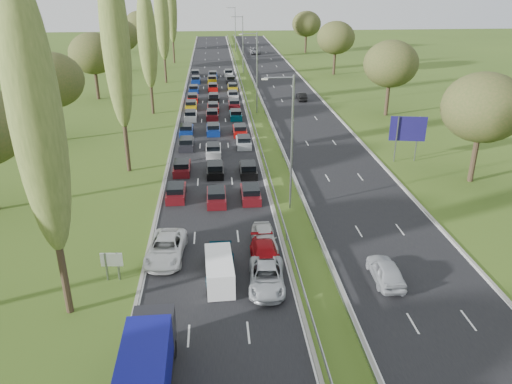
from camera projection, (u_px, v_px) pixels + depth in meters
name	position (u px, v px, depth m)	size (l,w,h in m)	color
ground	(256.00, 110.00, 79.25)	(260.00, 260.00, 0.00)	#3A561A
near_carriageway	(213.00, 107.00, 81.01)	(10.50, 215.00, 0.04)	black
far_carriageway	(295.00, 105.00, 82.06)	(10.50, 215.00, 0.04)	black
central_reservation	(255.00, 103.00, 81.32)	(2.36, 215.00, 0.32)	gray
lamp_columns	(257.00, 74.00, 75.05)	(0.18, 140.18, 12.00)	gray
poplar_row	(136.00, 38.00, 62.29)	(2.80, 127.80, 22.44)	#2D2116
woodland_left	(43.00, 86.00, 58.25)	(8.00, 166.00, 11.10)	#2D2116
woodland_right	(412.00, 74.00, 65.52)	(8.00, 153.00, 11.10)	#2D2116
traffic_queue_fill	(213.00, 112.00, 76.40)	(9.13, 69.54, 0.80)	#590F14
near_car_2	(166.00, 248.00, 36.98)	(2.62, 5.68, 1.58)	white
near_car_7	(220.00, 265.00, 34.99)	(1.95, 4.80, 1.39)	#043046
near_car_8	(219.00, 266.00, 34.75)	(1.86, 4.62, 1.57)	orange
near_car_10	(267.00, 277.00, 33.56)	(2.37, 5.15, 1.43)	#A4A8AE
near_car_11	(265.00, 255.00, 36.24)	(1.98, 4.88, 1.41)	#97090F
near_car_12	(264.00, 237.00, 38.62)	(1.78, 4.42, 1.51)	silver
far_car_0	(386.00, 271.00, 34.18)	(1.82, 4.52, 1.54)	#A6A9AF
far_car_1	(302.00, 96.00, 85.15)	(1.38, 3.97, 1.31)	black
far_car_2	(255.00, 51.00, 137.75)	(2.66, 5.76, 1.60)	gray
blue_lorry	(147.00, 370.00, 24.13)	(2.25, 8.11, 3.42)	black
white_van_rear	(219.00, 269.00, 34.08)	(1.81, 4.61, 1.85)	white
info_sign	(112.00, 263.00, 34.07)	(1.50, 0.22, 2.10)	gray
direction_sign	(408.00, 131.00, 55.67)	(3.96, 0.80, 5.20)	gray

